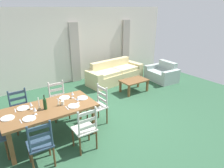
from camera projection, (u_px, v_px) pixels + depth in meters
The scene contains 32 objects.
ground_plane at pixel (112, 120), 5.16m from camera, with size 9.60×9.60×0.02m, color #2A5338.
wall_far at pixel (59, 47), 7.20m from camera, with size 9.60×0.16×2.70m, color silver.
curtain_panel_left at pixel (75, 53), 7.46m from camera, with size 0.35×0.08×2.20m, color #A79B93.
curtain_panel_right at pixel (126, 46), 8.73m from camera, with size 0.35×0.08×2.20m, color #A79B93.
dining_table at pixel (49, 111), 4.22m from camera, with size 1.90×0.96×0.75m.
dining_chair_near_left at pixel (40, 144), 3.49m from camera, with size 0.44×0.42×0.96m.
dining_chair_near_right at pixel (85, 129), 3.94m from camera, with size 0.43×0.41×0.96m.
dining_chair_far_left at pixel (21, 110), 4.64m from camera, with size 0.43×0.41×0.96m.
dining_chair_far_right at pixel (59, 100), 5.12m from camera, with size 0.44×0.42×0.96m.
dining_chair_head_east at pixel (99, 105), 4.89m from camera, with size 0.43×0.45×0.96m.
dinner_plate_near_left at pixel (29, 119), 3.75m from camera, with size 0.24×0.24×0.02m, color white.
fork_near_left at pixel (21, 121), 3.68m from camera, with size 0.02×0.17×0.01m, color silver.
dinner_plate_near_right at pixel (74, 106), 4.23m from camera, with size 0.24×0.24×0.02m, color white.
fork_near_right at pixel (67, 108), 4.15m from camera, with size 0.02×0.17×0.01m, color silver.
dinner_plate_far_left at pixel (23, 108), 4.14m from camera, with size 0.24×0.24×0.02m, color white.
fork_far_left at pixel (15, 110), 4.06m from camera, with size 0.02×0.17×0.01m, color silver.
dinner_plate_far_right at pixel (65, 98), 4.62m from camera, with size 0.24×0.24×0.02m, color white.
fork_far_right at pixel (58, 100), 4.54m from camera, with size 0.02×0.17×0.01m, color silver.
dinner_plate_head_west at pixel (8, 118), 3.77m from camera, with size 0.24×0.24×0.02m, color white.
dinner_plate_head_east at pixel (82, 98), 4.60m from camera, with size 0.24×0.24×0.02m, color white.
fork_head_east at pixel (76, 100), 4.52m from camera, with size 0.02×0.17×0.01m, color silver.
wine_bottle at pixel (45, 104), 4.08m from camera, with size 0.07×0.07×0.32m.
wine_glass_near_left at pixel (35, 109), 3.88m from camera, with size 0.06×0.06×0.16m.
wine_glass_near_right at pixel (78, 98), 4.34m from camera, with size 0.06×0.06×0.16m.
wine_glass_far_left at pixel (31, 104), 4.08m from camera, with size 0.06×0.06×0.16m.
wine_glass_far_right at pixel (72, 93), 4.59m from camera, with size 0.06×0.06×0.16m.
coffee_cup_primary at pixel (63, 103), 4.28m from camera, with size 0.07×0.07×0.09m, color beige.
candle_tall at pixel (39, 106), 4.08m from camera, with size 0.05×0.05×0.27m.
candle_short at pixel (58, 104), 4.25m from camera, with size 0.05×0.05×0.18m.
couch at pixel (114, 74), 7.73m from camera, with size 2.35×1.04×0.80m.
coffee_table at pixel (134, 82), 6.75m from camera, with size 0.90×0.56×0.42m.
armchair_upholstered at pixel (163, 74), 7.86m from camera, with size 0.88×1.21×0.72m.
Camera 1 is at (-2.54, -3.69, 2.72)m, focal length 32.29 mm.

